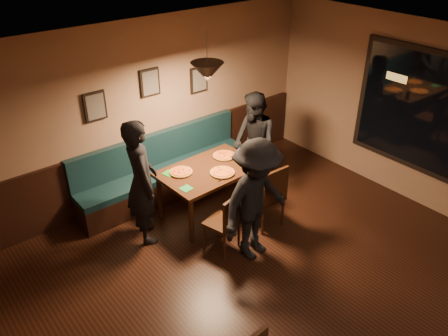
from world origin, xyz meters
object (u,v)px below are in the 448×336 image
object	(u,v)px
booth_bench	(166,168)
chair_near_right	(265,195)
diner_front	(256,201)
tabasco_bottle	(241,157)
soda_glass	(250,159)
diner_left	(142,182)
chair_near_left	(222,221)
dining_table	(210,191)
diner_right	(254,142)

from	to	relation	value
booth_bench	chair_near_right	world-z (taller)	chair_near_right
diner_front	tabasco_bottle	world-z (taller)	diner_front
tabasco_bottle	soda_glass	bearing A→B (deg)	-81.55
diner_left	tabasco_bottle	bearing A→B (deg)	-80.22
chair_near_left	chair_near_right	size ratio (longest dim) A/B	0.89
dining_table	diner_right	distance (m)	1.13
dining_table	chair_near_right	world-z (taller)	chair_near_right
chair_near_left	diner_front	bearing A→B (deg)	-68.51
chair_near_right	diner_front	size ratio (longest dim) A/B	0.59
chair_near_left	soda_glass	bearing A→B (deg)	13.11
diner_right	dining_table	bearing A→B (deg)	-67.85
diner_right	tabasco_bottle	world-z (taller)	diner_right
diner_right	tabasco_bottle	distance (m)	0.55
dining_table	chair_near_left	size ratio (longest dim) A/B	1.62
dining_table	soda_glass	size ratio (longest dim) A/B	9.78
diner_left	soda_glass	xyz separation A→B (m)	(1.63, -0.37, -0.06)
tabasco_bottle	diner_left	bearing A→B (deg)	172.81
dining_table	diner_right	size ratio (longest dim) A/B	0.88
chair_near_right	diner_right	distance (m)	1.11
booth_bench	diner_left	distance (m)	1.18
dining_table	diner_left	distance (m)	1.19
booth_bench	chair_near_left	xyz separation A→B (m)	(-0.14, -1.62, -0.05)
diner_left	diner_front	distance (m)	1.57
diner_front	chair_near_left	bearing A→B (deg)	119.48
chair_near_left	diner_left	world-z (taller)	diner_left
chair_near_left	diner_left	distance (m)	1.20
booth_bench	dining_table	size ratio (longest dim) A/B	2.07
booth_bench	chair_near_right	distance (m)	1.73
chair_near_left	diner_right	bearing A→B (deg)	18.05
diner_left	diner_front	bearing A→B (deg)	-125.55
booth_bench	tabasco_bottle	world-z (taller)	booth_bench
chair_near_right	diner_right	size ratio (longest dim) A/B	0.61
diner_front	diner_right	bearing A→B (deg)	41.44
diner_right	tabasco_bottle	bearing A→B (deg)	-49.30
dining_table	chair_near_left	distance (m)	0.86
chair_near_left	dining_table	bearing A→B (deg)	48.62
soda_glass	tabasco_bottle	size ratio (longest dim) A/B	1.22
chair_near_left	soda_glass	world-z (taller)	soda_glass
dining_table	chair_near_right	distance (m)	0.87
dining_table	diner_left	world-z (taller)	diner_left
chair_near_right	tabasco_bottle	size ratio (longest dim) A/B	8.34
booth_bench	soda_glass	distance (m)	1.42
dining_table	diner_right	xyz separation A→B (m)	(1.03, 0.15, 0.44)
diner_left	diner_right	xyz separation A→B (m)	(2.09, 0.05, -0.09)
diner_front	dining_table	bearing A→B (deg)	77.54
dining_table	diner_right	world-z (taller)	diner_right
dining_table	tabasco_bottle	xyz separation A→B (m)	(0.54, -0.10, 0.45)
booth_bench	dining_table	bearing A→B (deg)	-74.53
chair_near_right	tabasco_bottle	xyz separation A→B (m)	(0.09, 0.64, 0.33)
diner_left	soda_glass	world-z (taller)	diner_left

